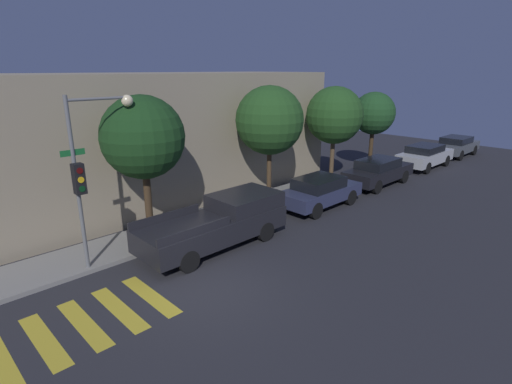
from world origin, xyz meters
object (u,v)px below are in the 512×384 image
tree_far_end (334,115)px  tree_behind_truck (374,114)px  traffic_light_pole (90,160)px  sedan_middle (378,171)px  sedan_far_end (425,155)px  pickup_truck (220,222)px  sedan_tail_of_row (456,146)px  sedan_near_corner (320,191)px  tree_midblock (270,121)px  tree_near_corner (143,138)px

tree_far_end → tree_behind_truck: bearing=-0.0°
traffic_light_pole → sedan_middle: (14.84, -1.27, -2.71)m
sedan_far_end → tree_behind_truck: 4.69m
pickup_truck → sedan_tail_of_row: 21.99m
sedan_near_corner → tree_far_end: tree_far_end is taller
sedan_far_end → tree_far_end: 8.09m
tree_midblock → tree_behind_truck: (8.98, 0.00, -0.36)m
tree_near_corner → tree_far_end: bearing=0.0°
tree_midblock → traffic_light_pole: bearing=-174.9°
sedan_tail_of_row → tree_behind_truck: 9.09m
tree_near_corner → sedan_middle: bearing=-9.0°
sedan_near_corner → sedan_middle: size_ratio=0.90×
traffic_light_pole → sedan_near_corner: bearing=-7.5°
pickup_truck → sedan_near_corner: size_ratio=1.30×
sedan_tail_of_row → tree_midblock: (-17.41, 2.02, 3.12)m
traffic_light_pole → sedan_near_corner: (9.64, -1.27, -2.74)m
sedan_middle → traffic_light_pole: bearing=175.1°
sedan_far_end → tree_near_corner: tree_near_corner is taller
pickup_truck → sedan_far_end: 16.80m
sedan_middle → pickup_truck: bearing=180.0°
traffic_light_pole → sedan_tail_of_row: 25.99m
traffic_light_pole → sedan_far_end: traffic_light_pole is taller
tree_near_corner → tree_behind_truck: bearing=-0.0°
sedan_far_end → sedan_tail_of_row: (5.19, -0.00, -0.03)m
tree_midblock → tree_far_end: (4.95, 0.00, -0.16)m
pickup_truck → tree_near_corner: size_ratio=1.04×
pickup_truck → sedan_middle: pickup_truck is taller
sedan_near_corner → sedan_middle: (5.20, -0.00, 0.03)m
traffic_light_pole → tree_behind_truck: bearing=2.5°
traffic_light_pole → sedan_middle: bearing=-4.9°
sedan_tail_of_row → tree_behind_truck: (-8.43, 2.02, 2.76)m
traffic_light_pole → sedan_far_end: (20.63, -1.27, -2.71)m
sedan_tail_of_row → tree_behind_truck: size_ratio=0.89×
tree_near_corner → tree_behind_truck: 15.22m
tree_far_end → tree_behind_truck: (4.03, -0.00, -0.20)m
sedan_near_corner → sedan_tail_of_row: size_ratio=0.98×
sedan_near_corner → tree_behind_truck: size_ratio=0.88×
sedan_tail_of_row → tree_behind_truck: tree_behind_truck is taller
sedan_near_corner → tree_behind_truck: 8.47m
traffic_light_pole → tree_midblock: size_ratio=1.00×
sedan_middle → sedan_tail_of_row: bearing=-0.0°
pickup_truck → sedan_tail_of_row: (21.99, -0.00, -0.11)m
tree_far_end → tree_behind_truck: tree_far_end is taller
sedan_near_corner → tree_midblock: (-1.23, 2.02, 3.12)m
sedan_far_end → tree_far_end: tree_far_end is taller
sedan_near_corner → tree_midblock: tree_midblock is taller
tree_midblock → tree_behind_truck: tree_midblock is taller
tree_behind_truck → sedan_tail_of_row: bearing=-13.5°
sedan_far_end → tree_midblock: size_ratio=0.85×
tree_near_corner → tree_midblock: tree_midblock is taller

